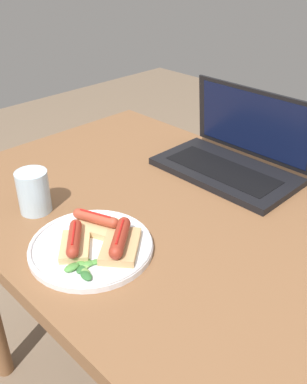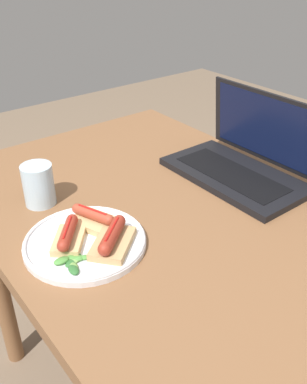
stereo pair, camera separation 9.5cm
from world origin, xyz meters
The scene contains 8 objects.
desk centered at (0.00, 0.00, 0.66)m, with size 1.16×0.77×0.76m.
laptop centered at (-0.02, 0.27, 0.80)m, with size 0.38×0.23×0.21m.
plate centered at (-0.01, -0.22, 0.77)m, with size 0.25×0.25×0.02m.
sausage_toast_left centered at (-0.03, -0.25, 0.79)m, with size 0.11×0.10×0.04m.
sausage_toast_middle centered at (-0.05, -0.18, 0.79)m, with size 0.11×0.09×0.04m.
sausage_toast_right centered at (0.04, -0.19, 0.79)m, with size 0.12×0.13×0.05m.
salad_pile centered at (0.03, -0.28, 0.78)m, with size 0.06×0.07×0.01m.
drinking_glass centered at (-0.22, -0.22, 0.81)m, with size 0.07×0.07×0.10m.
Camera 1 is at (0.56, -0.61, 1.31)m, focal length 40.00 mm.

